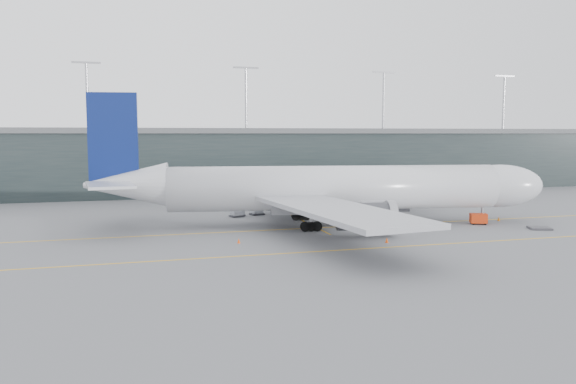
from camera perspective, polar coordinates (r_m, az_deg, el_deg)
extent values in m
plane|color=slate|center=(85.89, -1.08, -3.39)|extent=(320.00, 320.00, 0.00)
cube|color=gold|center=(82.08, -0.37, -3.81)|extent=(160.00, 0.25, 0.02)
cube|color=gold|center=(67.05, 3.27, -6.03)|extent=(160.00, 0.25, 0.02)
cube|color=gold|center=(106.29, -1.20, -1.59)|extent=(0.25, 60.00, 0.02)
cube|color=#1D2728|center=(141.81, -7.03, 3.09)|extent=(240.00, 35.00, 14.00)
cube|color=#555759|center=(141.64, -7.07, 6.16)|extent=(240.00, 36.00, 1.20)
cylinder|color=#9E9EA3|center=(130.55, -19.72, 9.14)|extent=(0.60, 0.60, 14.00)
cylinder|color=#9E9EA3|center=(132.92, -4.29, 9.40)|extent=(0.60, 0.60, 14.00)
cylinder|color=#9E9EA3|center=(144.01, 9.67, 9.06)|extent=(0.60, 0.60, 14.00)
cylinder|color=#9E9EA3|center=(162.06, 21.05, 8.40)|extent=(0.60, 0.60, 14.00)
cylinder|color=silver|center=(85.61, 4.70, 0.44)|extent=(50.25, 14.45, 6.71)
ellipsoid|color=silver|center=(94.49, 20.68, 0.59)|extent=(14.98, 8.84, 6.71)
cone|color=silver|center=(85.03, -16.14, 0.70)|extent=(12.78, 8.24, 6.45)
cube|color=#9A9CA3|center=(85.69, 3.97, -1.30)|extent=(17.96, 8.07, 2.17)
cube|color=black|center=(96.36, 22.88, 1.25)|extent=(2.86, 3.58, 0.87)
cube|color=#9A9CA3|center=(68.75, 4.79, -1.82)|extent=(13.48, 32.35, 0.60)
cylinder|color=#3B3C40|center=(76.49, 7.79, -2.46)|extent=(8.08, 4.93, 3.79)
cube|color=#9A9CA3|center=(101.67, 1.03, 0.71)|extent=(22.12, 32.58, 0.60)
cylinder|color=#3B3C40|center=(96.38, 4.74, -0.70)|extent=(8.08, 4.93, 3.79)
cube|color=#0A1958|center=(85.00, -17.36, 5.27)|extent=(7.04, 1.64, 12.99)
cube|color=silver|center=(79.34, -17.63, 0.69)|extent=(6.94, 10.31, 0.38)
cube|color=silver|center=(91.02, -16.21, 1.37)|extent=(9.41, 11.33, 0.38)
cylinder|color=black|center=(93.86, 19.09, -2.55)|extent=(1.24, 0.61, 1.19)
cylinder|color=#9E9EA3|center=(93.75, 19.11, -2.06)|extent=(0.32, 0.32, 2.82)
cylinder|color=black|center=(80.43, 2.37, -3.52)|extent=(1.48, 0.76, 1.41)
cylinder|color=black|center=(90.58, 1.33, -2.45)|extent=(1.48, 0.76, 1.41)
cube|color=#2C2D32|center=(94.33, 12.52, 0.34)|extent=(4.15, 4.40, 2.77)
cube|color=#2C2D32|center=(102.41, 11.78, 0.79)|extent=(6.50, 12.98, 2.48)
cube|color=#2C2D32|center=(115.11, 10.82, 1.36)|extent=(6.73, 13.06, 2.57)
cube|color=#2C2D32|center=(127.84, 10.05, 1.82)|extent=(6.97, 13.14, 2.67)
cylinder|color=#9E9EA3|center=(103.41, 11.68, -0.87)|extent=(0.50, 0.50, 3.76)
cube|color=#3B3C40|center=(103.60, 11.67, -1.72)|extent=(2.35, 2.05, 0.69)
cylinder|color=#2C2D32|center=(130.66, 4.25, 1.98)|extent=(3.96, 3.96, 2.97)
cylinder|color=#2C2D32|center=(130.91, 4.24, 0.60)|extent=(1.78, 1.78, 3.56)
cube|color=red|center=(91.39, 18.79, -2.54)|extent=(2.84, 2.32, 1.45)
cylinder|color=black|center=(90.74, 18.31, -3.04)|extent=(0.48, 0.31, 0.45)
cylinder|color=black|center=(91.18, 19.40, -3.04)|extent=(0.48, 0.31, 0.45)
cylinder|color=black|center=(91.81, 18.14, -2.94)|extent=(0.48, 0.31, 0.45)
cylinder|color=black|center=(92.25, 19.22, -2.93)|extent=(0.48, 0.31, 0.45)
cube|color=#37363B|center=(90.04, 24.20, -3.36)|extent=(3.67, 3.32, 0.30)
cube|color=#3B3C40|center=(94.75, -5.23, -2.43)|extent=(2.61, 2.33, 0.22)
cube|color=silver|center=(94.61, -5.24, -1.84)|extent=(2.16, 2.09, 1.64)
cube|color=#264C98|center=(94.50, -5.24, -1.33)|extent=(2.23, 2.16, 0.09)
cube|color=#3B3C40|center=(95.82, -5.01, -2.35)|extent=(2.22, 1.94, 0.19)
cube|color=#ADB2BA|center=(95.70, -5.01, -1.84)|extent=(1.83, 1.76, 1.43)
cube|color=#264C98|center=(95.60, -5.02, -1.40)|extent=(1.89, 1.82, 0.08)
cube|color=#3B3C40|center=(96.75, -3.18, -2.24)|extent=(2.59, 2.25, 0.22)
cube|color=silver|center=(96.61, -3.19, -1.65)|extent=(2.13, 2.04, 1.68)
cube|color=#264C98|center=(96.50, -3.19, -1.13)|extent=(2.19, 2.11, 0.09)
cone|color=orange|center=(96.14, 20.62, -2.56)|extent=(0.44, 0.44, 0.69)
cone|color=#F24C0D|center=(73.22, 10.01, -4.83)|extent=(0.43, 0.43, 0.69)
cone|color=#F55A0D|center=(99.48, 3.26, -1.91)|extent=(0.45, 0.45, 0.72)
cone|color=#F54D0D|center=(72.06, -5.02, -4.95)|extent=(0.41, 0.41, 0.65)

